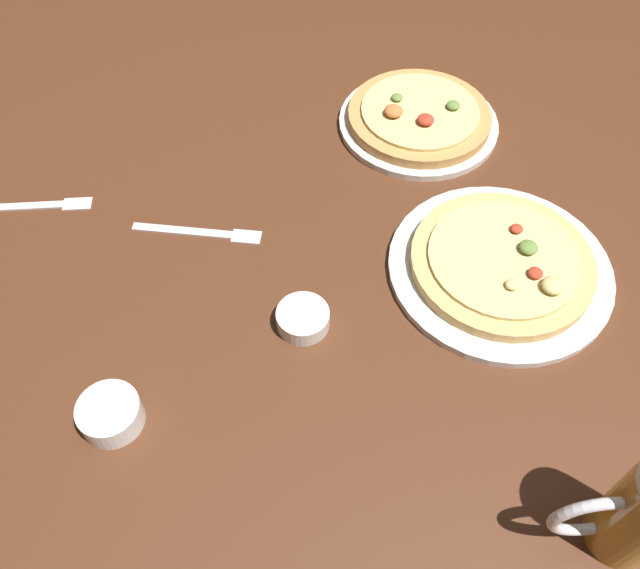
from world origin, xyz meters
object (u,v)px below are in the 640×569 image
(ramekin_butter, at_px, (303,319))
(fork_spare, at_px, (27,205))
(pizza_plate_near, at_px, (501,265))
(pizza_plate_far, at_px, (419,119))
(beer_mug_dark, at_px, (640,512))
(ramekin_sauce, at_px, (111,414))
(fork_left, at_px, (200,232))

(ramekin_butter, xyz_separation_m, fork_spare, (-0.26, 0.41, -0.01))
(pizza_plate_near, height_order, pizza_plate_far, same)
(pizza_plate_far, relative_size, fork_spare, 1.39)
(pizza_plate_near, relative_size, beer_mug_dark, 1.89)
(pizza_plate_near, xyz_separation_m, beer_mug_dark, (-0.14, -0.35, 0.07))
(ramekin_sauce, bearing_deg, pizza_plate_far, 21.48)
(fork_left, bearing_deg, ramekin_sauce, -134.41)
(pizza_plate_far, relative_size, ramekin_butter, 3.78)
(pizza_plate_near, distance_m, ramekin_butter, 0.30)
(ramekin_butter, bearing_deg, pizza_plate_far, 33.81)
(fork_left, bearing_deg, beer_mug_dark, -72.41)
(ramekin_butter, height_order, fork_left, ramekin_butter)
(pizza_plate_far, distance_m, ramekin_butter, 0.45)
(fork_spare, bearing_deg, pizza_plate_near, -41.10)
(fork_spare, bearing_deg, ramekin_butter, -57.60)
(beer_mug_dark, height_order, ramekin_sauce, beer_mug_dark)
(pizza_plate_near, distance_m, beer_mug_dark, 0.38)
(ramekin_sauce, bearing_deg, fork_spare, 88.49)
(ramekin_sauce, bearing_deg, fork_left, 45.59)
(pizza_plate_near, height_order, ramekin_butter, pizza_plate_near)
(ramekin_sauce, relative_size, fork_left, 0.46)
(ramekin_sauce, distance_m, fork_spare, 0.41)
(beer_mug_dark, bearing_deg, pizza_plate_far, 71.50)
(fork_left, bearing_deg, pizza_plate_far, 4.01)
(ramekin_sauce, height_order, ramekin_butter, ramekin_sauce)
(ramekin_butter, xyz_separation_m, fork_left, (-0.05, 0.22, -0.01))
(fork_left, bearing_deg, fork_spare, 137.95)
(beer_mug_dark, height_order, fork_spare, beer_mug_dark)
(pizza_plate_near, bearing_deg, ramekin_butter, 166.70)
(ramekin_sauce, relative_size, fork_spare, 0.39)
(pizza_plate_far, bearing_deg, ramekin_butter, -146.19)
(pizza_plate_far, xyz_separation_m, fork_left, (-0.43, -0.03, -0.01))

